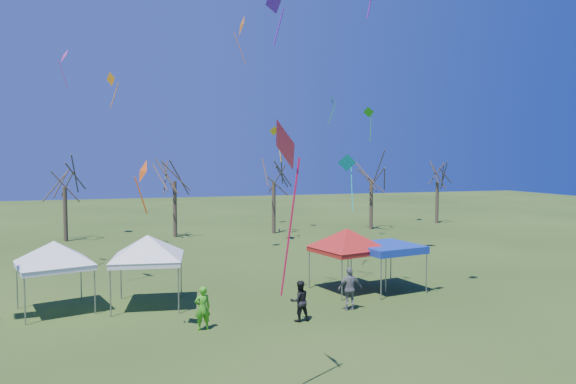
% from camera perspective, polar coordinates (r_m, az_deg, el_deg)
% --- Properties ---
extents(ground, '(140.00, 140.00, 0.00)m').
position_cam_1_polar(ground, '(20.63, 0.38, -14.44)').
color(ground, '#274215').
rests_on(ground, ground).
extents(tree_1, '(3.42, 3.42, 7.54)m').
position_cam_1_polar(tree_1, '(43.61, -23.62, 2.51)').
color(tree_1, '#3D2D21').
rests_on(tree_1, ground).
extents(tree_2, '(3.71, 3.71, 8.18)m').
position_cam_1_polar(tree_2, '(43.22, -12.53, 3.38)').
color(tree_2, '#3D2D21').
rests_on(tree_2, ground).
extents(tree_3, '(3.59, 3.59, 7.91)m').
position_cam_1_polar(tree_3, '(44.39, -1.60, 3.19)').
color(tree_3, '#3D2D21').
rests_on(tree_3, ground).
extents(tree_4, '(3.58, 3.58, 7.89)m').
position_cam_1_polar(tree_4, '(47.71, 9.27, 3.15)').
color(tree_4, '#3D2D21').
rests_on(tree_4, ground).
extents(tree_5, '(3.39, 3.39, 7.46)m').
position_cam_1_polar(tree_5, '(53.70, 16.30, 2.75)').
color(tree_5, '#3D2D21').
rests_on(tree_5, ground).
extents(tent_white_west, '(3.77, 3.77, 3.47)m').
position_cam_1_polar(tent_white_west, '(23.67, -24.56, -5.46)').
color(tent_white_west, gray).
rests_on(tent_white_west, ground).
extents(tent_white_mid, '(4.06, 4.06, 3.61)m').
position_cam_1_polar(tent_white_mid, '(23.15, -15.34, -5.15)').
color(tent_white_mid, gray).
rests_on(tent_white_mid, ground).
extents(tent_red, '(3.88, 3.88, 3.53)m').
position_cam_1_polar(tent_red, '(25.12, 6.59, -4.52)').
color(tent_red, gray).
rests_on(tent_red, ground).
extents(tent_blue, '(3.33, 3.33, 2.26)m').
position_cam_1_polar(tent_blue, '(25.61, 10.90, -6.14)').
color(tent_blue, gray).
rests_on(tent_blue, ground).
extents(person_grey, '(1.09, 0.50, 1.83)m').
position_cam_1_polar(person_grey, '(22.33, 6.89, -10.62)').
color(person_grey, slate).
rests_on(person_grey, ground).
extents(person_green, '(0.65, 0.48, 1.66)m').
position_cam_1_polar(person_green, '(19.98, -9.47, -12.60)').
color(person_green, green).
rests_on(person_green, ground).
extents(person_dark, '(0.83, 0.66, 1.63)m').
position_cam_1_polar(person_dark, '(20.73, 1.29, -12.00)').
color(person_dark, black).
rests_on(person_dark, ground).
extents(kite_11, '(0.89, 1.51, 3.34)m').
position_cam_1_polar(kite_11, '(37.56, -5.25, 17.90)').
color(kite_11, orange).
rests_on(kite_11, ground).
extents(kite_12, '(0.94, 0.92, 2.96)m').
position_cam_1_polar(kite_12, '(43.71, 8.97, 8.69)').
color(kite_12, '#1E9216').
rests_on(kite_12, ground).
extents(kite_17, '(1.16, 0.74, 3.34)m').
position_cam_1_polar(kite_17, '(30.19, 6.58, 3.18)').
color(kite_17, '#0DC3B5').
rests_on(kite_17, ground).
extents(kite_1, '(0.56, 0.90, 1.93)m').
position_cam_1_polar(kite_1, '(18.59, -15.91, 2.15)').
color(kite_1, '#F2520C').
rests_on(kite_1, ground).
extents(kite_22, '(0.89, 0.88, 2.80)m').
position_cam_1_polar(kite_22, '(40.04, -1.51, 6.66)').
color(kite_22, yellow).
rests_on(kite_22, ground).
extents(kite_5, '(0.65, 1.46, 4.68)m').
position_cam_1_polar(kite_5, '(13.61, -0.12, 5.12)').
color(kite_5, red).
rests_on(kite_5, ground).
extents(kite_19, '(0.72, 0.88, 2.32)m').
position_cam_1_polar(kite_19, '(39.25, 4.94, 10.07)').
color(kite_19, '#269216').
rests_on(kite_19, ground).
extents(kite_13, '(0.88, 0.97, 2.54)m').
position_cam_1_polar(kite_13, '(38.21, -19.03, 11.73)').
color(kite_13, orange).
rests_on(kite_13, ground).
extents(kite_2, '(1.02, 1.36, 2.99)m').
position_cam_1_polar(kite_2, '(44.78, -23.66, 13.65)').
color(kite_2, '#CE2D84').
rests_on(kite_2, ground).
extents(kite_27, '(0.88, 1.07, 2.38)m').
position_cam_1_polar(kite_27, '(23.73, -1.57, 20.22)').
color(kite_27, '#5C19B4').
rests_on(kite_27, ground).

